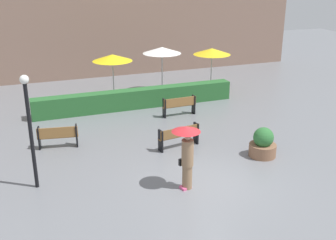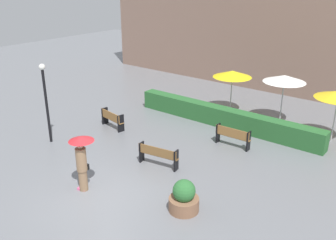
# 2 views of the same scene
# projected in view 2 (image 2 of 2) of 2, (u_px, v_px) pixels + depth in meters

# --- Properties ---
(ground_plane) EXTENTS (60.00, 60.00, 0.00)m
(ground_plane) POSITION_uv_depth(u_px,v_px,m) (98.00, 194.00, 13.49)
(ground_plane) COLOR slate
(bench_back_row) EXTENTS (1.67, 0.36, 0.92)m
(bench_back_row) POSITION_uv_depth(u_px,v_px,m) (233.00, 135.00, 16.98)
(bench_back_row) COLOR olive
(bench_back_row) RESTS_ON ground
(bench_far_left) EXTENTS (1.59, 0.62, 0.89)m
(bench_far_left) POSITION_uv_depth(u_px,v_px,m) (112.00, 118.00, 19.07)
(bench_far_left) COLOR olive
(bench_far_left) RESTS_ON ground
(bench_mid_center) EXTENTS (1.77, 0.59, 0.88)m
(bench_mid_center) POSITION_uv_depth(u_px,v_px,m) (158.00, 154.00, 15.25)
(bench_mid_center) COLOR brown
(bench_mid_center) RESTS_ON ground
(pedestrian_with_umbrella) EXTENTS (0.91, 0.91, 2.09)m
(pedestrian_with_umbrella) POSITION_uv_depth(u_px,v_px,m) (82.00, 157.00, 13.32)
(pedestrian_with_umbrella) COLOR #8C6B4C
(pedestrian_with_umbrella) RESTS_ON ground
(planter_pot) EXTENTS (1.02, 1.02, 1.14)m
(planter_pot) POSITION_uv_depth(u_px,v_px,m) (184.00, 198.00, 12.39)
(planter_pot) COLOR brown
(planter_pot) RESTS_ON ground
(lamp_post) EXTENTS (0.28, 0.28, 3.73)m
(lamp_post) POSITION_uv_depth(u_px,v_px,m) (45.00, 95.00, 16.85)
(lamp_post) COLOR black
(lamp_post) RESTS_ON ground
(patio_umbrella_yellow) EXTENTS (2.12, 2.12, 2.45)m
(patio_umbrella_yellow) POSITION_uv_depth(u_px,v_px,m) (232.00, 74.00, 20.47)
(patio_umbrella_yellow) COLOR silver
(patio_umbrella_yellow) RESTS_ON ground
(patio_umbrella_white) EXTENTS (2.14, 2.14, 2.63)m
(patio_umbrella_white) POSITION_uv_depth(u_px,v_px,m) (285.00, 79.00, 18.88)
(patio_umbrella_white) COLOR silver
(patio_umbrella_white) RESTS_ON ground
(hedge_strip) EXTENTS (10.33, 0.70, 0.97)m
(hedge_strip) POSITION_uv_depth(u_px,v_px,m) (224.00, 117.00, 19.31)
(hedge_strip) COLOR #28602D
(hedge_strip) RESTS_ON ground
(building_facade) EXTENTS (28.00, 1.20, 8.56)m
(building_facade) POSITION_uv_depth(u_px,v_px,m) (285.00, 26.00, 23.61)
(building_facade) COLOR #846656
(building_facade) RESTS_ON ground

